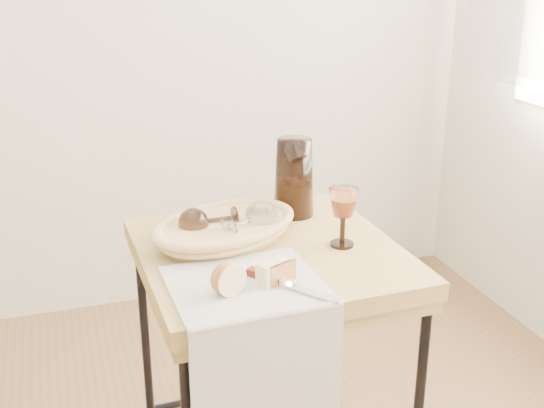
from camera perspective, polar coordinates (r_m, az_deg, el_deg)
name	(u,v)px	position (r m, az deg, el deg)	size (l,w,h in m)	color
side_table	(270,384)	(1.84, -0.20, -14.74)	(0.61, 0.61, 0.77)	olive
tea_towel	(246,285)	(1.47, -2.21, -6.74)	(0.32, 0.29, 0.01)	silver
bread_basket	(225,230)	(1.69, -3.90, -2.20)	(0.35, 0.24, 0.05)	#BF8047
goblet_lying_a	(211,221)	(1.68, -5.07, -1.38)	(0.12, 0.08, 0.08)	#442F23
goblet_lying_b	(248,221)	(1.67, -2.04, -1.41)	(0.13, 0.08, 0.08)	white
pitcher	(294,177)	(1.82, 1.84, 2.24)	(0.15, 0.23, 0.25)	black
wine_goblet	(343,217)	(1.64, 5.93, -1.10)	(0.07, 0.07, 0.15)	white
apple_half	(226,277)	(1.42, -3.83, -6.09)	(0.08, 0.04, 0.07)	red
apple_wedge	(274,272)	(1.46, 0.15, -5.67)	(0.07, 0.04, 0.05)	#F7E8AF
table_knife	(289,283)	(1.45, 1.40, -6.61)	(0.22, 0.02, 0.02)	silver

